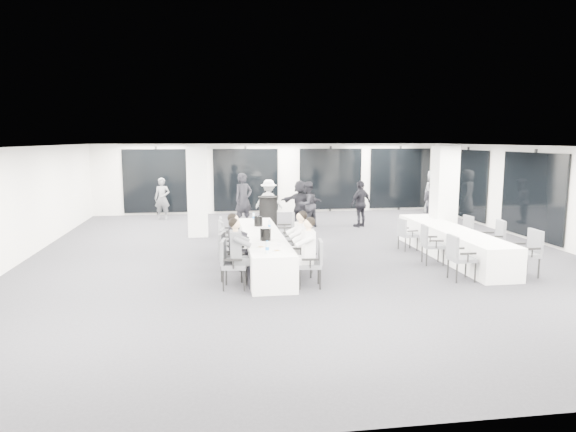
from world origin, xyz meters
The scene contains 43 objects.
room centered at (0.89, 1.11, 1.39)m, with size 14.04×16.04×2.84m.
column_left centered at (-2.80, 3.20, 1.40)m, with size 0.60×0.60×2.80m, color white.
column_right centered at (4.20, 1.00, 1.40)m, with size 0.60×0.60×2.80m, color white.
banquet_table_main centered at (-1.17, -0.79, 0.38)m, with size 0.90×5.00×0.75m, color white.
banquet_table_side centered at (3.63, -0.74, 0.38)m, with size 0.90×5.00×0.75m, color white.
cocktail_table centered at (-0.42, 4.93, 0.51)m, with size 0.72×0.72×1.00m.
chair_main_left_near centered at (-2.01, -2.66, 0.57)m, with size 0.57×0.61×0.99m.
chair_main_left_second centered at (-2.01, -2.00, 0.58)m, with size 0.63×0.65×1.02m.
chair_main_left_mid centered at (-2.00, -1.14, 0.54)m, with size 0.54×0.58×0.95m.
chair_main_left_fourth centered at (-2.01, -0.21, 0.56)m, with size 0.57×0.61×0.99m.
chair_main_left_far centered at (-2.01, 0.68, 0.54)m, with size 0.49×0.54×0.95m.
chair_main_right_near centered at (-0.34, -2.80, 0.55)m, with size 0.54×0.59×0.97m.
chair_main_right_second centered at (-0.34, -1.91, 0.58)m, with size 0.61×0.64×1.01m.
chair_main_right_mid centered at (-0.34, -1.16, 0.51)m, with size 0.48×0.53×0.90m.
chair_main_right_fourth centered at (-0.34, -0.32, 0.55)m, with size 0.50×0.56×0.97m.
chair_main_right_far centered at (-0.34, 0.78, 0.57)m, with size 0.57×0.61×1.00m.
chair_side_left_near centered at (2.79, -2.78, 0.56)m, with size 0.49×0.56×0.98m.
chair_side_left_mid centered at (2.80, -1.31, 0.54)m, with size 0.54×0.58×0.95m.
chair_side_left_far centered at (2.81, 0.26, 0.49)m, with size 0.50×0.54×0.86m.
chair_side_right_near centered at (4.47, -2.68, 0.59)m, with size 0.52×0.59×1.03m.
chair_side_right_mid centered at (4.47, -1.29, 0.59)m, with size 0.59×0.64×1.03m.
chair_side_right_far centered at (4.46, 0.23, 0.52)m, with size 0.50×0.55×0.91m.
seated_guest_a centered at (-1.84, -2.67, 0.81)m, with size 0.50×0.38×1.44m.
seated_guest_b centered at (-1.84, -2.02, 0.81)m, with size 0.50×0.38×1.44m.
seated_guest_c centered at (-0.50, -2.79, 0.81)m, with size 0.50×0.38×1.44m.
seated_guest_d centered at (-0.50, -1.89, 0.81)m, with size 0.50×0.38×1.44m.
standing_guest_a centered at (-1.29, 4.81, 1.04)m, with size 0.76×0.61×2.08m, color black.
standing_guest_b centered at (0.84, 4.25, 0.89)m, with size 0.86×0.52×1.78m, color black.
standing_guest_c centered at (-0.35, 5.40, 0.88)m, with size 1.14×0.58×1.76m, color silver.
standing_guest_d centered at (2.66, 4.07, 0.90)m, with size 1.06×0.60×1.81m, color black.
standing_guest_e centered at (6.20, 6.17, 1.02)m, with size 0.99×0.60×2.04m, color #505256.
standing_guest_f centered at (0.70, 4.81, 0.89)m, with size 1.63×0.63×1.78m, color black.
standing_guest_g centered at (-4.21, 6.79, 0.88)m, with size 0.64×0.52×1.77m, color #505256.
standing_guest_h centered at (5.25, 4.07, 0.90)m, with size 0.87×0.53×1.81m, color black.
ice_bucket_near centered at (-1.19, -1.57, 0.89)m, with size 0.25×0.25×0.28m, color black.
ice_bucket_far centered at (-1.18, 0.34, 0.88)m, with size 0.22×0.22×0.25m, color black.
water_bottle_a centered at (-1.29, -2.87, 0.87)m, with size 0.07×0.07×0.23m, color silver.
water_bottle_b centered at (-0.94, -0.15, 0.85)m, with size 0.07×0.07×0.21m, color silver.
water_bottle_c centered at (-1.22, 1.29, 0.85)m, with size 0.07×0.07×0.21m, color silver.
plate_a centered at (-1.36, -2.32, 0.76)m, with size 0.19×0.19×0.03m.
plate_b centered at (-1.08, -2.73, 0.76)m, with size 0.19×0.19×0.03m.
plate_c centered at (-1.15, -1.28, 0.76)m, with size 0.19×0.19×0.03m.
wine_glass centered at (-1.04, -2.73, 0.88)m, with size 0.07×0.07×0.18m.
Camera 1 is at (-2.33, -12.75, 2.98)m, focal length 32.00 mm.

